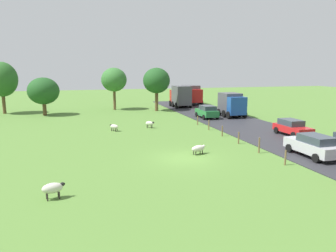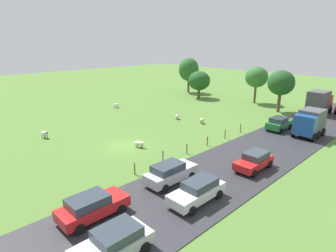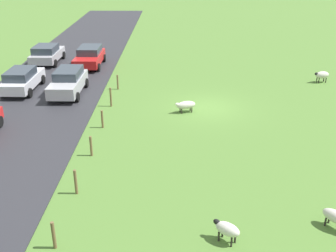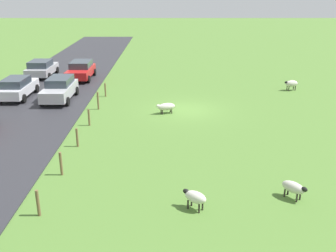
{
  "view_description": "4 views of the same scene",
  "coord_description": "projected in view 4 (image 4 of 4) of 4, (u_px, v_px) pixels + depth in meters",
  "views": [
    {
      "loc": [
        -7.37,
        -21.64,
        6.5
      ],
      "look_at": [
        0.82,
        7.15,
        1.15
      ],
      "focal_mm": 34.63,
      "sensor_mm": 36.0,
      "label": 1
    },
    {
      "loc": [
        23.78,
        -16.61,
        10.98
      ],
      "look_at": [
        0.75,
        5.73,
        1.21
      ],
      "focal_mm": 30.18,
      "sensor_mm": 36.0,
      "label": 2
    },
    {
      "loc": [
        2.1,
        24.03,
        9.4
      ],
      "look_at": [
        2.41,
        5.61,
        1.21
      ],
      "focal_mm": 43.96,
      "sensor_mm": 36.0,
      "label": 3
    },
    {
      "loc": [
        1.32,
        25.62,
        8.06
      ],
      "look_at": [
        1.3,
        5.28,
        0.71
      ],
      "focal_mm": 41.75,
      "sensor_mm": 36.0,
      "label": 4
    }
  ],
  "objects": [
    {
      "name": "fence_post_3",
      "position": [
        77.0,
        138.0,
        20.55
      ],
      "size": [
        0.12,
        0.12,
        1.02
      ],
      "primitive_type": "cylinder",
      "color": "brown",
      "rests_on": "ground_plane"
    },
    {
      "name": "road_strip",
      "position": [
        26.0,
        109.0,
        26.81
      ],
      "size": [
        8.0,
        80.0,
        0.06
      ],
      "primitive_type": "cube",
      "color": "#2D2D33",
      "rests_on": "ground_plane"
    },
    {
      "name": "sheep_2",
      "position": [
        294.0,
        188.0,
        15.51
      ],
      "size": [
        1.0,
        1.04,
        0.72
      ],
      "color": "beige",
      "rests_on": "ground_plane"
    },
    {
      "name": "car_4",
      "position": [
        42.0,
        68.0,
        35.99
      ],
      "size": [
        2.21,
        4.21,
        1.54
      ],
      "color": "#B7B7BC",
      "rests_on": "road_strip"
    },
    {
      "name": "fence_post_5",
      "position": [
        38.0,
        203.0,
        14.34
      ],
      "size": [
        0.12,
        0.12,
        1.05
      ],
      "primitive_type": "cylinder",
      "color": "brown",
      "rests_on": "ground_plane"
    },
    {
      "name": "car_5",
      "position": [
        81.0,
        70.0,
        35.16
      ],
      "size": [
        2.14,
        4.5,
        1.57
      ],
      "color": "red",
      "rests_on": "road_strip"
    },
    {
      "name": "sheep_1",
      "position": [
        291.0,
        84.0,
        31.57
      ],
      "size": [
        1.19,
        0.75,
        0.84
      ],
      "color": "beige",
      "rests_on": "ground_plane"
    },
    {
      "name": "fence_post_0",
      "position": [
        105.0,
        90.0,
        29.87
      ],
      "size": [
        0.12,
        0.12,
        1.05
      ],
      "primitive_type": "cylinder",
      "color": "brown",
      "rests_on": "ground_plane"
    },
    {
      "name": "sheep_0",
      "position": [
        166.0,
        107.0,
        25.91
      ],
      "size": [
        1.34,
        0.86,
        0.71
      ],
      "color": "beige",
      "rests_on": "ground_plane"
    },
    {
      "name": "fence_post_4",
      "position": [
        61.0,
        164.0,
        17.43
      ],
      "size": [
        0.12,
        0.12,
        1.1
      ],
      "primitive_type": "cylinder",
      "color": "brown",
      "rests_on": "ground_plane"
    },
    {
      "name": "fence_post_1",
      "position": [
        98.0,
        101.0,
        26.73
      ],
      "size": [
        0.12,
        0.12,
        1.23
      ],
      "primitive_type": "cylinder",
      "color": "brown",
      "rests_on": "ground_plane"
    },
    {
      "name": "fence_post_2",
      "position": [
        89.0,
        117.0,
        23.66
      ],
      "size": [
        0.12,
        0.12,
        1.02
      ],
      "primitive_type": "cylinder",
      "color": "brown",
      "rests_on": "ground_plane"
    },
    {
      "name": "car_2",
      "position": [
        17.0,
        87.0,
        29.2
      ],
      "size": [
        1.98,
        4.52,
        1.56
      ],
      "color": "silver",
      "rests_on": "road_strip"
    },
    {
      "name": "car_1",
      "position": [
        60.0,
        89.0,
        28.66
      ],
      "size": [
        2.0,
        4.54,
        1.65
      ],
      "color": "#B7B7BC",
      "rests_on": "road_strip"
    },
    {
      "name": "sheep_4",
      "position": [
        195.0,
        197.0,
        14.75
      ],
      "size": [
        1.0,
        0.91,
        0.76
      ],
      "color": "silver",
      "rests_on": "ground_plane"
    },
    {
      "name": "ground_plane",
      "position": [
        187.0,
        110.0,
        26.84
      ],
      "size": [
        160.0,
        160.0,
        0.0
      ],
      "primitive_type": "plane",
      "color": "#517A33"
    }
  ]
}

